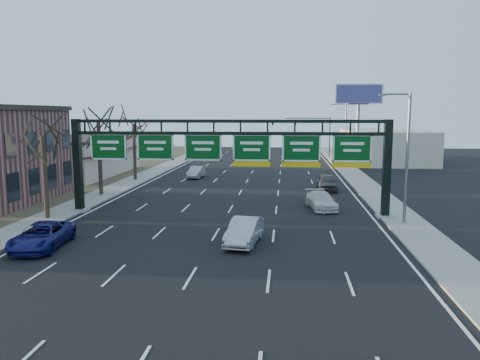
# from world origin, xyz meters

# --- Properties ---
(ground) EXTENTS (160.00, 160.00, 0.00)m
(ground) POSITION_xyz_m (0.00, 0.00, 0.00)
(ground) COLOR black
(ground) RESTS_ON ground
(sidewalk_left) EXTENTS (3.00, 120.00, 0.12)m
(sidewalk_left) POSITION_xyz_m (-12.80, 20.00, 0.06)
(sidewalk_left) COLOR gray
(sidewalk_left) RESTS_ON ground
(sidewalk_right) EXTENTS (3.00, 120.00, 0.12)m
(sidewalk_right) POSITION_xyz_m (12.80, 20.00, 0.06)
(sidewalk_right) COLOR gray
(sidewalk_right) RESTS_ON ground
(dirt_strip_left) EXTENTS (21.00, 120.00, 0.06)m
(dirt_strip_left) POSITION_xyz_m (-25.00, 20.00, 0.03)
(dirt_strip_left) COLOR #473D2B
(dirt_strip_left) RESTS_ON ground
(lane_markings) EXTENTS (21.60, 120.00, 0.01)m
(lane_markings) POSITION_xyz_m (0.00, 20.00, 0.01)
(lane_markings) COLOR white
(lane_markings) RESTS_ON ground
(sign_gantry) EXTENTS (24.60, 1.20, 7.20)m
(sign_gantry) POSITION_xyz_m (0.16, 8.00, 4.63)
(sign_gantry) COLOR black
(sign_gantry) RESTS_ON ground
(cream_strip) EXTENTS (10.90, 18.40, 4.70)m
(cream_strip) POSITION_xyz_m (-21.48, 29.00, 2.36)
(cream_strip) COLOR beige
(cream_strip) RESTS_ON ground
(building_right_distant) EXTENTS (12.00, 20.00, 5.00)m
(building_right_distant) POSITION_xyz_m (20.00, 50.00, 2.50)
(building_right_distant) COLOR beige
(building_right_distant) RESTS_ON ground
(tree_gantry) EXTENTS (3.60, 3.60, 8.48)m
(tree_gantry) POSITION_xyz_m (-12.80, 5.00, 7.11)
(tree_gantry) COLOR #2F221A
(tree_gantry) RESTS_ON sidewalk_left
(tree_mid) EXTENTS (3.60, 3.60, 9.24)m
(tree_mid) POSITION_xyz_m (-12.80, 15.00, 7.85)
(tree_mid) COLOR #2F221A
(tree_mid) RESTS_ON sidewalk_left
(tree_far) EXTENTS (3.60, 3.60, 8.86)m
(tree_far) POSITION_xyz_m (-12.80, 25.00, 7.48)
(tree_far) COLOR #2F221A
(tree_far) RESTS_ON sidewalk_left
(streetlight_near) EXTENTS (2.15, 0.22, 9.00)m
(streetlight_near) POSITION_xyz_m (12.47, 6.00, 5.08)
(streetlight_near) COLOR slate
(streetlight_near) RESTS_ON sidewalk_right
(streetlight_far) EXTENTS (2.15, 0.22, 9.00)m
(streetlight_far) POSITION_xyz_m (12.47, 40.00, 5.08)
(streetlight_far) COLOR slate
(streetlight_far) RESTS_ON sidewalk_right
(billboard_right) EXTENTS (7.00, 0.50, 12.00)m
(billboard_right) POSITION_xyz_m (15.00, 44.98, 9.06)
(billboard_right) COLOR slate
(billboard_right) RESTS_ON ground
(traffic_signal_mast) EXTENTS (10.16, 0.54, 7.00)m
(traffic_signal_mast) POSITION_xyz_m (5.69, 55.00, 5.50)
(traffic_signal_mast) COLOR black
(traffic_signal_mast) RESTS_ON ground
(car_blue_suv) EXTENTS (2.80, 5.29, 1.42)m
(car_blue_suv) POSITION_xyz_m (-9.40, -1.99, 0.71)
(car_blue_suv) COLOR navy
(car_blue_suv) RESTS_ON ground
(car_silver_sedan) EXTENTS (2.13, 4.67, 1.49)m
(car_silver_sedan) POSITION_xyz_m (2.00, 0.03, 0.74)
(car_silver_sedan) COLOR #A6A7AB
(car_silver_sedan) RESTS_ON ground
(car_white_wagon) EXTENTS (2.69, 4.92, 1.35)m
(car_white_wagon) POSITION_xyz_m (7.24, 10.74, 0.68)
(car_white_wagon) COLOR silver
(car_white_wagon) RESTS_ON ground
(car_grey_far) EXTENTS (1.91, 4.70, 1.60)m
(car_grey_far) POSITION_xyz_m (8.48, 20.05, 0.80)
(car_grey_far) COLOR #393B3D
(car_grey_far) RESTS_ON ground
(car_silver_distant) EXTENTS (1.77, 4.16, 1.33)m
(car_silver_distant) POSITION_xyz_m (-6.23, 27.87, 0.67)
(car_silver_distant) COLOR #A2A2A7
(car_silver_distant) RESTS_ON ground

